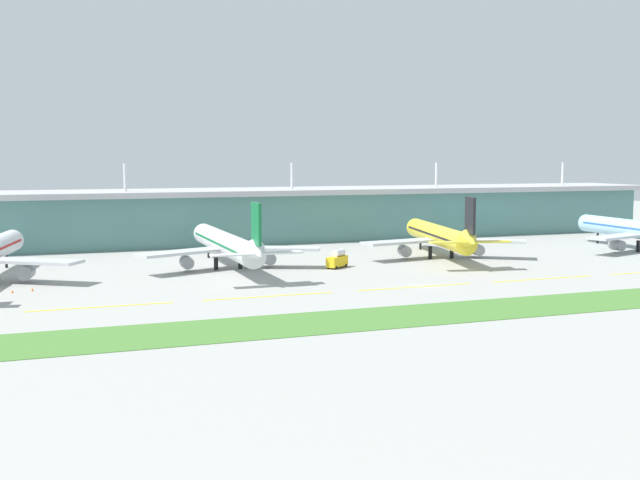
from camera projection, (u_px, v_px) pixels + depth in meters
name	position (u px, v px, depth m)	size (l,w,h in m)	color
ground_plane	(427.00, 286.00, 171.53)	(600.00, 600.00, 0.00)	#9E9E99
terminal_building	(287.00, 214.00, 268.70)	(288.00, 34.00, 27.15)	slate
airliner_near_middle	(227.00, 244.00, 198.17)	(48.80, 68.61, 18.90)	silver
airliner_far_middle	(440.00, 236.00, 219.92)	(47.74, 60.91, 18.90)	yellow
taxiway_stripe_west	(101.00, 307.00, 147.38)	(28.00, 0.70, 0.04)	yellow
taxiway_stripe_mid_west	(270.00, 296.00, 158.91)	(28.00, 0.70, 0.04)	yellow
taxiway_stripe_centre	(416.00, 287.00, 170.43)	(28.00, 0.70, 0.04)	yellow
taxiway_stripe_mid_east	(543.00, 279.00, 181.95)	(28.00, 0.70, 0.04)	yellow
grass_verge	(496.00, 309.00, 145.56)	(300.00, 18.00, 0.10)	#477A33
fuel_truck	(337.00, 259.00, 200.28)	(7.26, 6.51, 4.95)	gold
safety_cone_left_wingtip	(12.00, 291.00, 162.88)	(0.56, 0.56, 0.70)	orange
safety_cone_nose_front	(32.00, 290.00, 165.22)	(0.56, 0.56, 0.70)	orange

